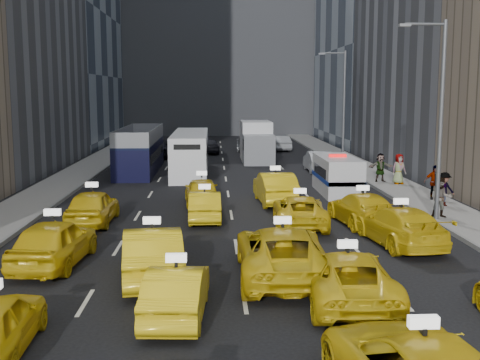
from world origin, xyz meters
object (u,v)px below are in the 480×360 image
object	(u,v)px
city_bus	(190,153)
double_decker	(140,150)
nypd_van	(337,176)
box_truck	(257,142)

from	to	relation	value
city_bus	double_decker	bearing A→B (deg)	169.85
nypd_van	city_bus	xyz separation A→B (m)	(-8.86, 8.93, 0.44)
double_decker	city_bus	bearing A→B (deg)	-11.83
nypd_van	box_truck	world-z (taller)	box_truck
city_bus	box_truck	bearing A→B (deg)	61.01
nypd_van	city_bus	bearing A→B (deg)	130.90
double_decker	box_truck	bearing A→B (deg)	40.17
double_decker	box_truck	xyz separation A→B (m)	(9.10, 6.63, 0.05)
nypd_van	double_decker	xyz separation A→B (m)	(-12.61, 10.00, 0.56)
nypd_van	city_bus	size ratio (longest dim) A/B	0.47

